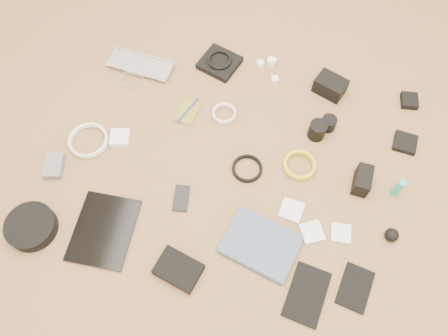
% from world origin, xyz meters
% --- Properties ---
extents(laptop, '(0.31, 0.24, 0.02)m').
position_xyz_m(laptop, '(-0.46, 0.37, 0.01)').
color(laptop, silver).
rests_on(laptop, ground).
extents(headphone_pouch, '(0.20, 0.19, 0.03)m').
position_xyz_m(headphone_pouch, '(-0.11, 0.48, 0.01)').
color(headphone_pouch, black).
rests_on(headphone_pouch, ground).
extents(headphones, '(0.14, 0.14, 0.01)m').
position_xyz_m(headphones, '(-0.11, 0.48, 0.03)').
color(headphones, black).
rests_on(headphones, headphone_pouch).
extents(charger_a, '(0.04, 0.04, 0.03)m').
position_xyz_m(charger_a, '(0.06, 0.50, 0.01)').
color(charger_a, white).
rests_on(charger_a, ground).
extents(charger_b, '(0.04, 0.04, 0.03)m').
position_xyz_m(charger_b, '(0.11, 0.52, 0.02)').
color(charger_b, white).
rests_on(charger_b, ground).
extents(charger_c, '(0.03, 0.03, 0.02)m').
position_xyz_m(charger_c, '(0.10, 0.53, 0.01)').
color(charger_c, white).
rests_on(charger_c, ground).
extents(charger_d, '(0.04, 0.04, 0.03)m').
position_xyz_m(charger_d, '(0.13, 0.43, 0.01)').
color(charger_d, white).
rests_on(charger_d, ground).
extents(dslr_camera, '(0.15, 0.13, 0.07)m').
position_xyz_m(dslr_camera, '(0.37, 0.42, 0.04)').
color(dslr_camera, black).
rests_on(dslr_camera, ground).
extents(lens_pouch, '(0.07, 0.08, 0.03)m').
position_xyz_m(lens_pouch, '(0.70, 0.42, 0.01)').
color(lens_pouch, black).
rests_on(lens_pouch, ground).
extents(notebook_olive, '(0.10, 0.13, 0.01)m').
position_xyz_m(notebook_olive, '(-0.20, 0.21, 0.00)').
color(notebook_olive, olive).
rests_on(notebook_olive, ground).
extents(pen_blue, '(0.07, 0.13, 0.01)m').
position_xyz_m(pen_blue, '(-0.20, 0.21, 0.01)').
color(pen_blue, '#1534B0').
rests_on(pen_blue, notebook_olive).
extents(cable_white_a, '(0.11, 0.11, 0.01)m').
position_xyz_m(cable_white_a, '(-0.05, 0.22, 0.01)').
color(cable_white_a, silver).
rests_on(cable_white_a, ground).
extents(lens_a, '(0.07, 0.07, 0.07)m').
position_xyz_m(lens_a, '(0.33, 0.20, 0.04)').
color(lens_a, black).
rests_on(lens_a, ground).
extents(lens_b, '(0.07, 0.07, 0.06)m').
position_xyz_m(lens_b, '(0.37, 0.24, 0.03)').
color(lens_b, black).
rests_on(lens_b, ground).
extents(card_reader, '(0.10, 0.10, 0.02)m').
position_xyz_m(card_reader, '(0.68, 0.22, 0.01)').
color(card_reader, black).
rests_on(card_reader, ground).
extents(power_brick, '(0.08, 0.08, 0.03)m').
position_xyz_m(power_brick, '(-0.43, 0.03, 0.02)').
color(power_brick, white).
rests_on(power_brick, ground).
extents(cable_white_b, '(0.20, 0.20, 0.01)m').
position_xyz_m(cable_white_b, '(-0.55, 0.00, 0.01)').
color(cable_white_b, silver).
rests_on(cable_white_b, ground).
extents(cable_black, '(0.14, 0.14, 0.01)m').
position_xyz_m(cable_black, '(0.09, -0.01, 0.01)').
color(cable_black, black).
rests_on(cable_black, ground).
extents(cable_yellow, '(0.13, 0.13, 0.01)m').
position_xyz_m(cable_yellow, '(0.28, 0.04, 0.01)').
color(cable_yellow, gold).
rests_on(cable_yellow, ground).
extents(flash, '(0.07, 0.11, 0.08)m').
position_xyz_m(flash, '(0.51, 0.01, 0.04)').
color(flash, black).
rests_on(flash, ground).
extents(lens_cleaner, '(0.03, 0.03, 0.09)m').
position_xyz_m(lens_cleaner, '(0.64, -0.00, 0.05)').
color(lens_cleaner, '#19A69B').
rests_on(lens_cleaner, ground).
extents(battery_charger, '(0.08, 0.11, 0.03)m').
position_xyz_m(battery_charger, '(-0.64, -0.13, 0.01)').
color(battery_charger, slate).
rests_on(battery_charger, ground).
extents(tablet, '(0.21, 0.27, 0.01)m').
position_xyz_m(tablet, '(-0.38, -0.34, 0.01)').
color(tablet, black).
rests_on(tablet, ground).
extents(phone, '(0.06, 0.11, 0.01)m').
position_xyz_m(phone, '(-0.14, -0.17, 0.00)').
color(phone, black).
rests_on(phone, ground).
extents(filter_case_left, '(0.10, 0.10, 0.01)m').
position_xyz_m(filter_case_left, '(0.27, -0.14, 0.01)').
color(filter_case_left, silver).
rests_on(filter_case_left, ground).
extents(filter_case_mid, '(0.10, 0.10, 0.01)m').
position_xyz_m(filter_case_mid, '(0.35, -0.21, 0.01)').
color(filter_case_mid, silver).
rests_on(filter_case_mid, ground).
extents(filter_case_right, '(0.07, 0.07, 0.01)m').
position_xyz_m(filter_case_right, '(0.46, -0.20, 0.00)').
color(filter_case_right, silver).
rests_on(filter_case_right, ground).
extents(air_blower, '(0.05, 0.05, 0.05)m').
position_xyz_m(air_blower, '(0.63, -0.18, 0.02)').
color(air_blower, black).
rests_on(air_blower, ground).
extents(headphone_case, '(0.19, 0.19, 0.05)m').
position_xyz_m(headphone_case, '(-0.63, -0.38, 0.02)').
color(headphone_case, black).
rests_on(headphone_case, ground).
extents(drive_case, '(0.17, 0.15, 0.04)m').
position_xyz_m(drive_case, '(-0.08, -0.43, 0.02)').
color(drive_case, black).
rests_on(drive_case, ground).
extents(paperback, '(0.30, 0.26, 0.02)m').
position_xyz_m(paperback, '(0.15, -0.38, 0.01)').
color(paperback, '#3E4E6A').
rests_on(paperback, ground).
extents(notebook_black_a, '(0.16, 0.21, 0.01)m').
position_xyz_m(notebook_black_a, '(0.36, -0.43, 0.01)').
color(notebook_black_a, black).
rests_on(notebook_black_a, ground).
extents(notebook_black_b, '(0.13, 0.17, 0.01)m').
position_xyz_m(notebook_black_b, '(0.51, -0.38, 0.01)').
color(notebook_black_b, black).
rests_on(notebook_black_b, ground).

